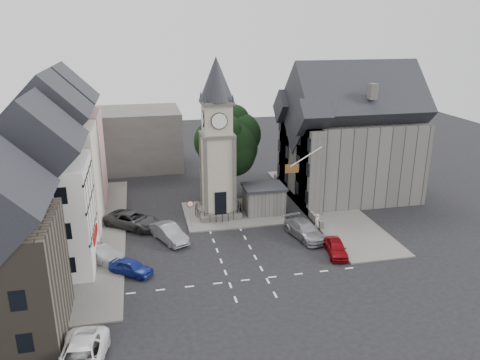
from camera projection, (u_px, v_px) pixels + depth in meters
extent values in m
plane|color=black|center=(234.00, 249.00, 41.87)|extent=(120.00, 120.00, 0.00)
cube|color=#595651|center=(94.00, 233.00, 44.86)|extent=(6.00, 30.00, 0.14)
cube|color=#595651|center=(325.00, 205.00, 51.70)|extent=(6.00, 26.00, 0.14)
cube|color=#595651|center=(232.00, 213.00, 49.56)|extent=(10.00, 8.00, 0.16)
cube|color=silver|center=(248.00, 280.00, 36.77)|extent=(20.00, 8.00, 0.01)
cube|color=#4C4944|center=(218.00, 212.00, 49.17)|extent=(4.20, 4.20, 0.70)
torus|color=black|center=(218.00, 205.00, 48.93)|extent=(4.86, 4.86, 0.06)
cube|color=#A79D86|center=(218.00, 172.00, 47.78)|extent=(3.00, 3.00, 8.00)
cube|color=black|center=(221.00, 203.00, 47.33)|extent=(1.20, 0.25, 2.40)
cube|color=#4C4944|center=(217.00, 134.00, 46.52)|extent=(3.30, 3.30, 0.25)
cube|color=#A79D86|center=(217.00, 118.00, 46.01)|extent=(2.70, 2.70, 3.20)
cylinder|color=white|center=(219.00, 121.00, 44.71)|extent=(1.50, 0.12, 1.50)
cube|color=#4C4944|center=(217.00, 102.00, 45.50)|extent=(3.10, 3.10, 0.30)
cone|color=black|center=(216.00, 79.00, 44.79)|extent=(3.40, 3.40, 4.20)
cube|color=#575650|center=(264.00, 201.00, 49.35)|extent=(4.00, 3.00, 2.80)
cube|color=black|center=(264.00, 187.00, 48.85)|extent=(4.30, 3.30, 0.25)
cylinder|color=black|center=(228.00, 179.00, 53.62)|extent=(0.70, 0.70, 4.40)
cylinder|color=black|center=(190.00, 216.00, 45.91)|extent=(0.10, 0.10, 2.50)
cone|color=#A50C0C|center=(190.00, 204.00, 45.42)|extent=(0.70, 0.06, 0.70)
cone|color=white|center=(190.00, 204.00, 45.41)|extent=(0.54, 0.04, 0.54)
cube|color=pink|center=(68.00, 158.00, 51.95)|extent=(7.50, 7.00, 10.00)
cube|color=beige|center=(57.00, 180.00, 44.54)|extent=(7.50, 7.00, 10.00)
cube|color=silver|center=(43.00, 217.00, 37.29)|extent=(7.50, 7.00, 9.00)
cube|color=#4C4944|center=(107.00, 140.00, 64.09)|extent=(20.00, 10.00, 8.00)
cube|color=#575650|center=(350.00, 157.00, 53.88)|extent=(14.00, 10.00, 9.00)
cube|color=#575650|center=(310.00, 170.00, 49.38)|extent=(1.60, 4.40, 9.00)
cube|color=#575650|center=(289.00, 153.00, 55.86)|extent=(1.60, 4.40, 9.00)
cube|color=#575650|center=(295.00, 198.00, 52.86)|extent=(0.40, 16.00, 0.90)
cylinder|color=white|center=(306.00, 157.00, 44.98)|extent=(3.17, 0.10, 1.89)
plane|color=#B21414|center=(292.00, 168.00, 45.04)|extent=(1.40, 0.00, 1.40)
imported|color=navy|center=(131.00, 267.00, 37.44)|extent=(3.86, 3.38, 1.26)
imported|color=gray|center=(100.00, 254.00, 39.33)|extent=(4.34, 3.93, 1.44)
imported|color=#333336|center=(133.00, 220.00, 46.03)|extent=(6.13, 5.53, 1.58)
imported|color=gray|center=(169.00, 233.00, 43.17)|extent=(3.53, 4.97, 1.56)
imported|color=gray|center=(305.00, 230.00, 43.89)|extent=(3.24, 5.63, 1.54)
imported|color=maroon|center=(336.00, 248.00, 40.61)|extent=(2.28, 4.10, 1.32)
imported|color=white|center=(81.00, 359.00, 26.94)|extent=(3.14, 5.85, 1.56)
imported|color=#C3B3A1|center=(317.00, 223.00, 45.19)|extent=(0.78, 0.72, 1.78)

